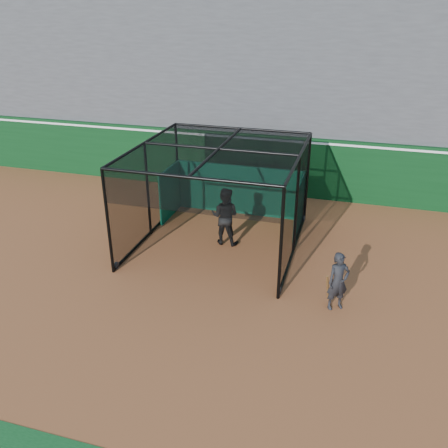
# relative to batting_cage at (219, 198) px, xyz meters

# --- Properties ---
(ground) EXTENTS (120.00, 120.00, 0.00)m
(ground) POSITION_rel_batting_cage_xyz_m (0.46, -3.41, -1.63)
(ground) COLOR brown
(ground) RESTS_ON ground
(outfield_wall) EXTENTS (50.00, 0.50, 2.50)m
(outfield_wall) POSITION_rel_batting_cage_xyz_m (0.46, 5.09, -0.34)
(outfield_wall) COLOR #093413
(outfield_wall) RESTS_ON ground
(grandstand) EXTENTS (50.00, 7.85, 8.95)m
(grandstand) POSITION_rel_batting_cage_xyz_m (0.46, 8.86, 2.85)
(grandstand) COLOR #4C4C4F
(grandstand) RESTS_ON ground
(batting_cage) EXTENTS (5.11, 5.54, 3.26)m
(batting_cage) POSITION_rel_batting_cage_xyz_m (0.00, 0.00, 0.00)
(batting_cage) COLOR black
(batting_cage) RESTS_ON ground
(batter) EXTENTS (0.96, 0.76, 1.96)m
(batter) POSITION_rel_batting_cage_xyz_m (0.19, 0.05, -0.65)
(batter) COLOR black
(batter) RESTS_ON ground
(on_deck_player) EXTENTS (0.71, 0.64, 1.62)m
(on_deck_player) POSITION_rel_batting_cage_xyz_m (4.05, -2.75, -0.82)
(on_deck_player) COLOR black
(on_deck_player) RESTS_ON ground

